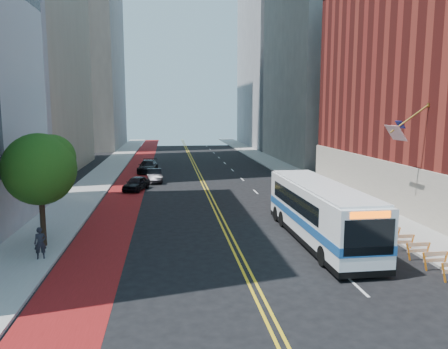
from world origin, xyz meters
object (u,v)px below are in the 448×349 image
Objects in this scene: street_tree at (41,166)px; transit_bus at (319,211)px; car_a at (136,183)px; car_c at (148,166)px; pedestrian at (40,243)px; car_b at (154,176)px.

street_tree reaches higher than transit_bus.
car_a is (4.09, 18.29, -4.19)m from street_tree.
pedestrian is at bearing -91.67° from car_c.
pedestrian is (0.42, -2.44, -3.89)m from street_tree.
pedestrian is (-16.24, -1.69, -0.89)m from transit_bus.
pedestrian is at bearing -174.62° from transit_bus.
car_c is at bearing 92.95° from car_b.
transit_bus is at bearing -63.87° from car_c.
transit_bus is at bearing -8.09° from pedestrian.
car_c reaches higher than car_a.
car_a is 0.95× the size of car_b.
car_c is at bearing 68.72° from pedestrian.
street_tree reaches higher than car_b.
transit_bus is at bearing -70.65° from car_b.
car_c reaches higher than car_b.
transit_bus is 34.12m from car_c.
car_b is 0.81× the size of car_c.
pedestrian reaches higher than car_a.
car_a is 0.77× the size of car_c.
car_c is 3.17× the size of pedestrian.
transit_bus reaches higher than pedestrian.
pedestrian is (-5.36, -25.79, 0.28)m from car_b.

